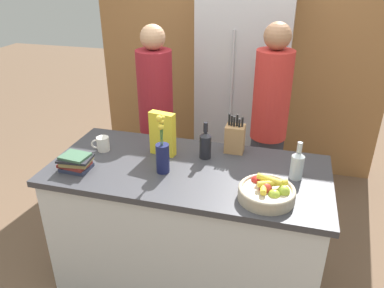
{
  "coord_description": "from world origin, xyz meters",
  "views": [
    {
      "loc": [
        0.57,
        -1.99,
        2.1
      ],
      "look_at": [
        0.0,
        0.1,
        1.03
      ],
      "focal_mm": 35.0,
      "sensor_mm": 36.0,
      "label": 1
    }
  ],
  "objects": [
    {
      "name": "refrigerator",
      "position": [
        0.13,
        1.51,
        0.96
      ],
      "size": [
        0.82,
        0.62,
        1.92
      ],
      "color": "#B7B7BC",
      "rests_on": "ground_plane"
    },
    {
      "name": "knife_block",
      "position": [
        0.25,
        0.31,
        1.01
      ],
      "size": [
        0.13,
        0.11,
        0.27
      ],
      "color": "#A87A4C",
      "rests_on": "kitchen_island"
    },
    {
      "name": "bottle_vinegar",
      "position": [
        0.66,
        0.05,
        1.01
      ],
      "size": [
        0.08,
        0.08,
        0.24
      ],
      "color": "#B2BCC1",
      "rests_on": "kitchen_island"
    },
    {
      "name": "ground_plane",
      "position": [
        0.0,
        0.0,
        0.0
      ],
      "size": [
        14.0,
        14.0,
        0.0
      ],
      "primitive_type": "plane",
      "color": "brown"
    },
    {
      "name": "kitchen_island",
      "position": [
        0.0,
        0.0,
        0.46
      ],
      "size": [
        1.77,
        0.82,
        0.91
      ],
      "color": "silver",
      "rests_on": "ground_plane"
    },
    {
      "name": "bottle_oil",
      "position": [
        0.07,
        0.16,
        1.01
      ],
      "size": [
        0.08,
        0.08,
        0.25
      ],
      "color": "black",
      "rests_on": "kitchen_island"
    },
    {
      "name": "person_in_blue",
      "position": [
        0.44,
        0.8,
        0.98
      ],
      "size": [
        0.28,
        0.28,
        1.72
      ],
      "rotation": [
        0.0,
        0.0,
        0.49
      ],
      "color": "#383842",
      "rests_on": "ground_plane"
    },
    {
      "name": "back_wall_wood",
      "position": [
        0.0,
        1.87,
        1.3
      ],
      "size": [
        2.97,
        0.12,
        2.6
      ],
      "color": "#9E6B3D",
      "rests_on": "ground_plane"
    },
    {
      "name": "person_at_sink",
      "position": [
        -0.48,
        0.74,
        0.96
      ],
      "size": [
        0.29,
        0.29,
        1.67
      ],
      "rotation": [
        0.0,
        0.0,
        0.4
      ],
      "color": "#383842",
      "rests_on": "ground_plane"
    },
    {
      "name": "book_stack",
      "position": [
        -0.67,
        -0.2,
        0.97
      ],
      "size": [
        0.21,
        0.17,
        0.1
      ],
      "color": "#2D334C",
      "rests_on": "kitchen_island"
    },
    {
      "name": "cereal_box",
      "position": [
        -0.21,
        0.14,
        1.06
      ],
      "size": [
        0.18,
        0.09,
        0.3
      ],
      "color": "yellow",
      "rests_on": "kitchen_island"
    },
    {
      "name": "flower_vase",
      "position": [
        -0.14,
        -0.09,
        1.04
      ],
      "size": [
        0.08,
        0.08,
        0.38
      ],
      "color": "#191E4C",
      "rests_on": "kitchen_island"
    },
    {
      "name": "coffee_mug",
      "position": [
        -0.63,
        0.08,
        0.96
      ],
      "size": [
        0.12,
        0.09,
        0.1
      ],
      "color": "silver",
      "rests_on": "kitchen_island"
    },
    {
      "name": "fruit_bowl",
      "position": [
        0.51,
        -0.22,
        0.96
      ],
      "size": [
        0.31,
        0.31,
        0.12
      ],
      "color": "tan",
      "rests_on": "kitchen_island"
    }
  ]
}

